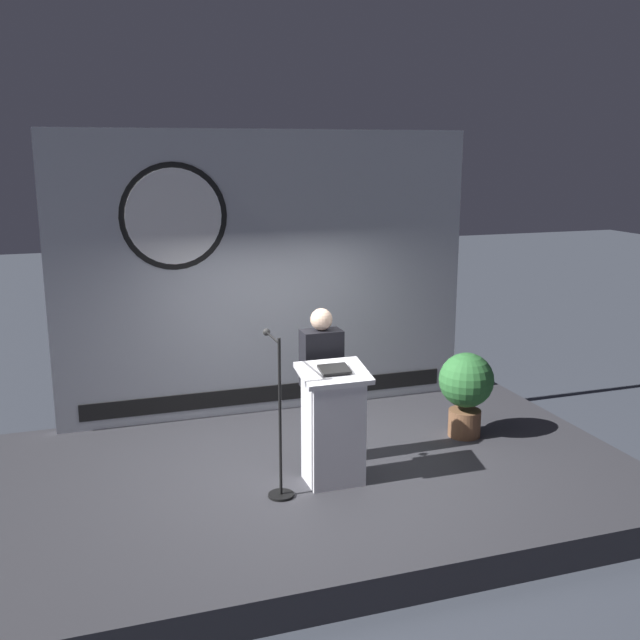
# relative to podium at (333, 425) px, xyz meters

# --- Properties ---
(ground_plane) EXTENTS (40.00, 40.00, 0.00)m
(ground_plane) POSITION_rel_podium_xyz_m (-0.05, 0.32, -0.87)
(ground_plane) COLOR #383D47
(stage_platform) EXTENTS (6.40, 4.00, 0.30)m
(stage_platform) POSITION_rel_podium_xyz_m (-0.05, 0.32, -0.72)
(stage_platform) COLOR #333338
(stage_platform) RESTS_ON ground
(banner_display) EXTENTS (4.99, 0.12, 3.35)m
(banner_display) POSITION_rel_podium_xyz_m (-0.08, 2.17, 1.11)
(banner_display) COLOR #B2B7C1
(banner_display) RESTS_ON stage_platform
(podium) EXTENTS (0.64, 0.50, 1.16)m
(podium) POSITION_rel_podium_xyz_m (0.00, 0.00, 0.00)
(podium) COLOR silver
(podium) RESTS_ON stage_platform
(speaker_person) EXTENTS (0.40, 0.26, 1.61)m
(speaker_person) POSITION_rel_podium_xyz_m (0.04, 0.48, 0.25)
(speaker_person) COLOR black
(speaker_person) RESTS_ON stage_platform
(microphone_stand) EXTENTS (0.24, 0.60, 1.51)m
(microphone_stand) POSITION_rel_podium_xyz_m (-0.56, -0.09, -0.03)
(microphone_stand) COLOR black
(microphone_stand) RESTS_ON stage_platform
(potted_plant) EXTENTS (0.60, 0.60, 0.95)m
(potted_plant) POSITION_rel_podium_xyz_m (1.78, 0.64, 0.01)
(potted_plant) COLOR brown
(potted_plant) RESTS_ON stage_platform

